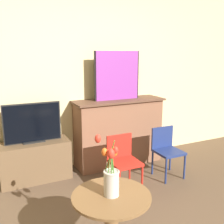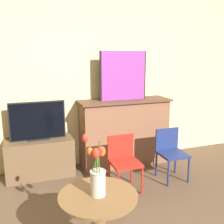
{
  "view_description": "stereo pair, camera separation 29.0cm",
  "coord_description": "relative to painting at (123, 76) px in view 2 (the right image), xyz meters",
  "views": [
    {
      "loc": [
        -1.14,
        -1.36,
        1.59
      ],
      "look_at": [
        0.1,
        1.19,
        0.96
      ],
      "focal_mm": 42.0,
      "sensor_mm": 36.0,
      "label": 1
    },
    {
      "loc": [
        -0.87,
        -1.47,
        1.59
      ],
      "look_at": [
        0.1,
        1.19,
        0.96
      ],
      "focal_mm": 42.0,
      "sensor_mm": 36.0,
      "label": 2
    }
  ],
  "objects": [
    {
      "name": "chair_red",
      "position": [
        -0.27,
        -0.7,
        -0.91
      ],
      "size": [
        0.33,
        0.33,
        0.64
      ],
      "color": "red",
      "rests_on": "ground"
    },
    {
      "name": "tv_monitor",
      "position": [
        -1.18,
        -0.01,
        -0.55
      ],
      "size": [
        0.7,
        0.12,
        0.5
      ],
      "color": "black",
      "rests_on": "tv_stand"
    },
    {
      "name": "fireplace_mantel",
      "position": [
        0.02,
        -0.01,
        -0.8
      ],
      "size": [
        1.31,
        0.44,
        0.96
      ],
      "color": "brown",
      "rests_on": "ground"
    },
    {
      "name": "vase_tulips",
      "position": [
        -0.87,
        -1.61,
        -0.6
      ],
      "size": [
        0.17,
        0.2,
        0.47
      ],
      "color": "beige",
      "rests_on": "side_table"
    },
    {
      "name": "wall_back",
      "position": [
        -0.52,
        0.23,
        0.06
      ],
      "size": [
        8.0,
        0.06,
        2.7
      ],
      "color": "beige",
      "rests_on": "ground"
    },
    {
      "name": "tv_stand",
      "position": [
        -1.18,
        -0.01,
        -1.04
      ],
      "size": [
        0.86,
        0.38,
        0.5
      ],
      "color": "brown",
      "rests_on": "ground"
    },
    {
      "name": "painting",
      "position": [
        0.0,
        0.0,
        0.0
      ],
      "size": [
        0.68,
        0.03,
        0.67
      ],
      "color": "black",
      "rests_on": "fireplace_mantel"
    },
    {
      "name": "chair_blue",
      "position": [
        0.4,
        -0.64,
        -0.91
      ],
      "size": [
        0.33,
        0.33,
        0.64
      ],
      "color": "navy",
      "rests_on": "ground"
    },
    {
      "name": "side_table",
      "position": [
        -0.87,
        -1.62,
        -0.95
      ],
      "size": [
        0.62,
        0.62,
        0.53
      ],
      "color": "brown",
      "rests_on": "ground"
    }
  ]
}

